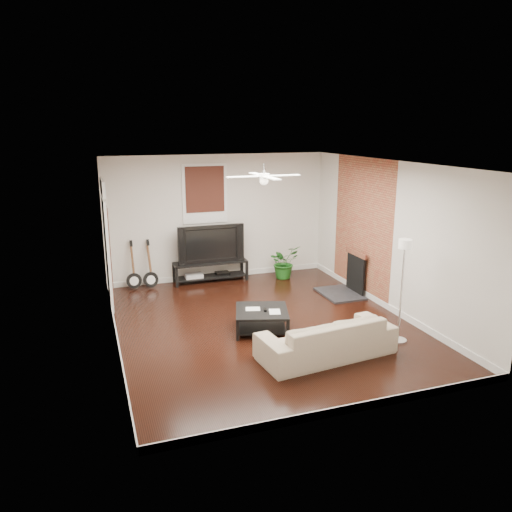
{
  "coord_description": "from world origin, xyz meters",
  "views": [
    {
      "loc": [
        -2.8,
        -7.74,
        3.39
      ],
      "look_at": [
        0.0,
        0.4,
        1.15
      ],
      "focal_mm": 35.12,
      "sensor_mm": 36.0,
      "label": 1
    }
  ],
  "objects": [
    {
      "name": "guitar_left",
      "position": [
        -1.95,
        2.75,
        0.53
      ],
      "size": [
        0.35,
        0.26,
        1.05
      ],
      "primitive_type": null,
      "rotation": [
        0.0,
        0.0,
        0.11
      ],
      "color": "black",
      "rests_on": "floor"
    },
    {
      "name": "sofa",
      "position": [
        0.48,
        -1.48,
        0.31
      ],
      "size": [
        2.17,
        1.05,
        0.61
      ],
      "primitive_type": "imported",
      "rotation": [
        0.0,
        0.0,
        3.26
      ],
      "color": "tan",
      "rests_on": "floor"
    },
    {
      "name": "brick_accent",
      "position": [
        2.49,
        1.0,
        1.4
      ],
      "size": [
        0.02,
        2.2,
        2.8
      ],
      "primitive_type": "cube",
      "color": "#9D4932",
      "rests_on": "floor"
    },
    {
      "name": "tv_stand",
      "position": [
        -0.26,
        2.78,
        0.23
      ],
      "size": [
        1.65,
        0.44,
        0.46
      ],
      "primitive_type": "cube",
      "color": "black",
      "rests_on": "floor"
    },
    {
      "name": "fireplace",
      "position": [
        2.2,
        1.0,
        0.46
      ],
      "size": [
        0.8,
        1.1,
        0.92
      ],
      "primitive_type": "cube",
      "color": "black",
      "rests_on": "floor"
    },
    {
      "name": "room",
      "position": [
        0.0,
        0.0,
        1.4
      ],
      "size": [
        5.01,
        6.01,
        2.81
      ],
      "color": "black",
      "rests_on": "ground"
    },
    {
      "name": "floor_lamp",
      "position": [
        1.83,
        -1.38,
        0.85
      ],
      "size": [
        0.31,
        0.31,
        1.71
      ],
      "primitive_type": null,
      "rotation": [
        0.0,
        0.0,
        0.12
      ],
      "color": "silver",
      "rests_on": "floor"
    },
    {
      "name": "potted_plant",
      "position": [
        1.39,
        2.48,
        0.38
      ],
      "size": [
        0.84,
        0.79,
        0.76
      ],
      "primitive_type": "imported",
      "rotation": [
        0.0,
        0.0,
        0.35
      ],
      "color": "#1C5D1A",
      "rests_on": "floor"
    },
    {
      "name": "tv",
      "position": [
        -0.26,
        2.8,
        0.88
      ],
      "size": [
        1.48,
        0.19,
        0.85
      ],
      "primitive_type": "imported",
      "color": "black",
      "rests_on": "tv_stand"
    },
    {
      "name": "door_left",
      "position": [
        -2.46,
        1.9,
        1.25
      ],
      "size": [
        0.08,
        1.0,
        2.5
      ],
      "primitive_type": "cube",
      "color": "white",
      "rests_on": "wall_left"
    },
    {
      "name": "guitar_right",
      "position": [
        -1.6,
        2.72,
        0.53
      ],
      "size": [
        0.37,
        0.29,
        1.05
      ],
      "primitive_type": null,
      "rotation": [
        0.0,
        0.0,
        0.21
      ],
      "color": "black",
      "rests_on": "floor"
    },
    {
      "name": "coffee_table",
      "position": [
        -0.11,
        -0.23,
        0.18
      ],
      "size": [
        1.09,
        1.09,
        0.37
      ],
      "primitive_type": "cube",
      "rotation": [
        0.0,
        0.0,
        -0.3
      ],
      "color": "black",
      "rests_on": "floor"
    },
    {
      "name": "window_back",
      "position": [
        -0.3,
        2.97,
        1.95
      ],
      "size": [
        1.0,
        0.06,
        1.3
      ],
      "primitive_type": "cube",
      "color": "#3A160F",
      "rests_on": "wall_back"
    },
    {
      "name": "ceiling_fan",
      "position": [
        0.0,
        0.0,
        2.6
      ],
      "size": [
        1.24,
        1.24,
        0.32
      ],
      "primitive_type": null,
      "color": "white",
      "rests_on": "ceiling"
    }
  ]
}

